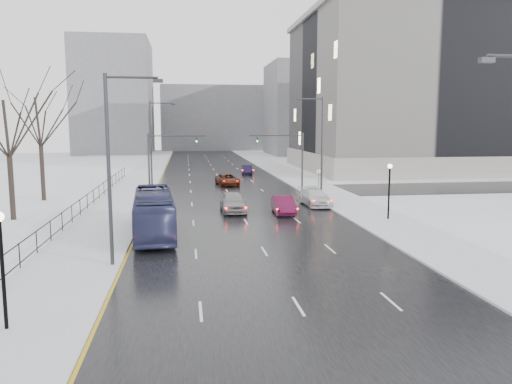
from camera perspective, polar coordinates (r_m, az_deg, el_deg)
name	(u,v)px	position (r m, az deg, el deg)	size (l,w,h in m)	color
road	(220,180)	(66.82, -4.13, 1.38)	(16.00, 150.00, 0.04)	black
cross_road	(227,192)	(54.94, -3.28, -0.01)	(130.00, 10.00, 0.04)	black
sidewalk_left	(140,181)	(66.93, -13.14, 1.26)	(5.00, 150.00, 0.16)	silver
sidewalk_right	(297,178)	(68.32, 4.69, 1.56)	(5.00, 150.00, 0.16)	silver
park_strip	(64,182)	(68.45, -21.08, 1.06)	(14.00, 150.00, 0.12)	white
tree_park_d	(14,221)	(43.05, -25.95, -3.00)	(8.75, 8.75, 12.50)	black
tree_park_e	(44,201)	(52.62, -23.05, -1.00)	(9.45, 9.45, 13.50)	black
iron_fence	(65,217)	(37.81, -20.95, -2.73)	(0.06, 70.00, 1.30)	black
streetlight_r_mid	(320,144)	(47.98, 7.29, 5.52)	(2.95, 0.25, 10.00)	#2D2D33
streetlight_l_near	(113,161)	(26.57, -16.02, 3.47)	(2.95, 0.25, 10.00)	#2D2D33
streetlight_l_far	(153,140)	(58.39, -11.71, 5.82)	(2.95, 0.25, 10.00)	#2D2D33
lamppost_l	(1,253)	(19.91, -27.09, -6.27)	(0.36, 0.36, 4.28)	black
lamppost_r_mid	(389,183)	(39.67, 15.00, 0.97)	(0.36, 0.36, 4.28)	black
mast_signal_right	(293,154)	(55.62, 4.25, 4.31)	(6.10, 0.33, 6.50)	#2D2D33
mast_signal_left	(159,156)	(54.42, -11.04, 4.11)	(6.10, 0.33, 6.50)	#2D2D33
no_uturn_sign	(319,174)	(52.33, 7.17, 2.06)	(0.60, 0.06, 2.70)	#2D2D33
civic_building	(428,101)	(87.72, 19.02, 9.83)	(41.00, 31.00, 24.80)	gray
bldg_far_right	(318,109)	(125.57, 7.06, 9.36)	(24.00, 20.00, 22.00)	slate
bldg_far_left	(114,98)	(132.57, -15.87, 10.34)	(18.00, 22.00, 28.00)	slate
bldg_far_center	(215,118)	(146.50, -4.76, 8.38)	(30.00, 18.00, 18.00)	slate
bus	(154,213)	(34.28, -11.61, -2.35)	(2.51, 10.72, 2.99)	navy
sedan_center_near	(233,202)	(42.39, -2.66, -1.13)	(2.04, 5.06, 1.72)	gray
sedan_right_near	(283,205)	(41.58, 3.14, -1.49)	(1.56, 4.48, 1.47)	#560E30
sedan_right_cross	(227,180)	(60.79, -3.28, 1.43)	(2.33, 5.05, 1.40)	#491A0C
sedan_right_far	(315,197)	(46.01, 6.77, -0.60)	(2.12, 5.22, 1.51)	silver
sedan_right_distant	(247,170)	(74.26, -1.05, 2.57)	(1.40, 4.02, 1.33)	#1A1238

